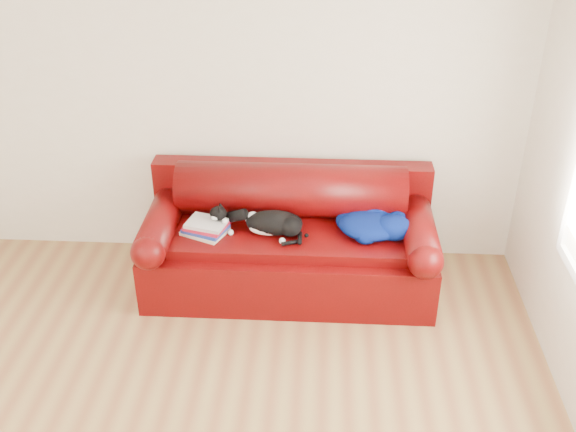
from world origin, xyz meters
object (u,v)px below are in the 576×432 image
book_stack (206,227)px  blanket (372,223)px  sofa_base (289,258)px  cat (273,223)px

book_stack → blanket: (1.19, 0.08, 0.02)m
sofa_base → blanket: size_ratio=3.81×
blanket → cat: bearing=-175.5°
sofa_base → book_stack: book_stack is taller
book_stack → blanket: 1.19m
sofa_base → blanket: bearing=-1.4°
book_stack → cat: 0.48m
sofa_base → cat: (-0.11, -0.07, 0.34)m
cat → book_stack: bearing=-152.7°
sofa_base → book_stack: (-0.59, -0.10, 0.31)m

